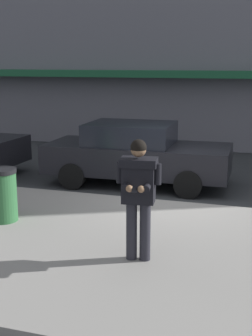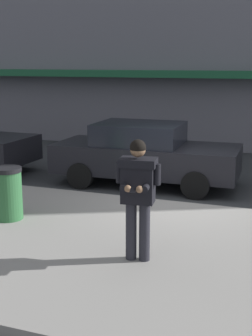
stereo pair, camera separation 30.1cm
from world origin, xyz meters
name	(u,v)px [view 1 (the left image)]	position (x,y,z in m)	size (l,w,h in m)	color
ground_plane	(178,205)	(0.00, 0.00, 0.00)	(80.00, 80.00, 0.00)	#2B2D30
sidewalk	(205,260)	(1.00, -2.85, 0.07)	(32.00, 5.30, 0.14)	gray
curb_paint_line	(225,208)	(1.00, 0.05, 0.00)	(28.00, 0.12, 0.01)	silver
parked_sedan_mid	(136,153)	(-1.34, 1.38, 0.79)	(4.55, 2.03, 1.54)	black
man_texting_on_phone	(138,187)	(0.07, -3.30, 1.25)	(0.65, 0.61, 1.81)	#23232B
trash_bin	(2,195)	(-2.78, -2.37, 0.63)	(0.55, 0.55, 0.98)	#2D6638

